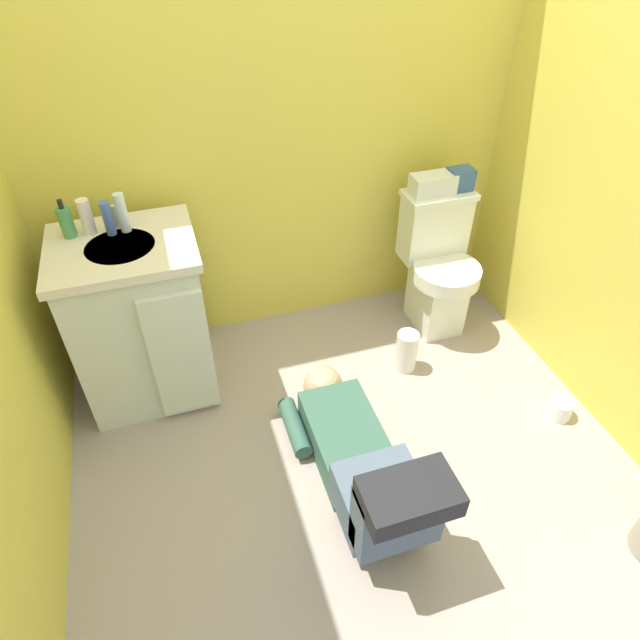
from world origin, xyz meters
TOP-DOWN VIEW (x-y plane):
  - ground_plane at (0.00, 0.00)m, footprint 2.85×3.11m
  - wall_back at (0.00, 1.10)m, footprint 2.51×0.08m
  - toilet at (0.76, 0.76)m, footprint 0.36×0.46m
  - vanity_cabinet at (-0.77, 0.71)m, footprint 0.60×0.53m
  - faucet at (-0.77, 0.85)m, footprint 0.02×0.02m
  - person_plumber at (-0.02, -0.16)m, footprint 0.39×1.06m
  - tissue_box at (0.71, 0.85)m, footprint 0.22×0.11m
  - toiletry_bag at (0.86, 0.85)m, footprint 0.12×0.09m
  - soap_dispenser at (-0.96, 0.83)m, footprint 0.06×0.06m
  - bottle_white at (-0.88, 0.83)m, footprint 0.05×0.05m
  - bottle_blue at (-0.80, 0.80)m, footprint 0.04×0.04m
  - bottle_clear at (-0.74, 0.81)m, footprint 0.04×0.04m
  - paper_towel_roll at (0.46, 0.44)m, footprint 0.11×0.11m
  - toilet_paper_roll at (1.01, -0.08)m, footprint 0.11×0.11m

SIDE VIEW (x-z plane):
  - ground_plane at x=0.00m, z-range -0.04..0.00m
  - toilet_paper_roll at x=1.01m, z-range 0.00..0.10m
  - paper_towel_roll at x=0.46m, z-range 0.00..0.22m
  - person_plumber at x=-0.02m, z-range -0.08..0.44m
  - toilet at x=0.76m, z-range -0.01..0.74m
  - vanity_cabinet at x=-0.77m, z-range 0.01..0.83m
  - tissue_box at x=0.71m, z-range 0.75..0.85m
  - toiletry_bag at x=0.86m, z-range 0.75..0.86m
  - faucet at x=-0.77m, z-range 0.82..0.92m
  - soap_dispenser at x=-0.96m, z-range 0.80..0.97m
  - bottle_blue at x=-0.80m, z-range 0.82..0.97m
  - bottle_white at x=-0.88m, z-range 0.82..0.97m
  - bottle_clear at x=-0.74m, z-range 0.82..0.99m
  - wall_back at x=0.00m, z-range 0.00..2.40m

